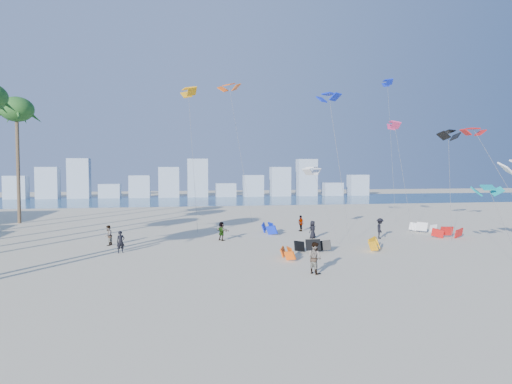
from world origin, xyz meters
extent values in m
plane|color=beige|center=(0.00, 0.00, 0.00)|extent=(220.00, 220.00, 0.00)
plane|color=navy|center=(0.00, 72.00, 0.01)|extent=(220.00, 220.00, 0.00)
imported|color=black|center=(-7.43, 15.66, 0.84)|extent=(0.71, 0.58, 1.67)
imported|color=gray|center=(4.99, 6.60, 0.96)|extent=(1.09, 1.17, 1.93)
imported|color=black|center=(8.94, 20.12, 0.81)|extent=(0.94, 0.89, 1.61)
imported|color=gray|center=(9.15, 24.96, 0.81)|extent=(0.63, 1.02, 1.62)
imported|color=black|center=(14.91, 18.91, 0.94)|extent=(1.06, 1.37, 1.87)
imported|color=gray|center=(0.66, 20.34, 0.83)|extent=(1.32, 1.52, 1.65)
imported|color=gray|center=(-8.84, 19.30, 0.84)|extent=(0.82, 0.95, 1.68)
cylinder|color=#595959|center=(9.76, 19.11, 3.23)|extent=(1.03, 4.77, 6.47)
cylinder|color=#595959|center=(10.73, 18.18, 6.49)|extent=(1.14, 2.77, 12.99)
cylinder|color=#595959|center=(25.28, 16.05, 5.02)|extent=(3.00, 5.17, 10.05)
cylinder|color=#595959|center=(-1.56, 27.69, 7.39)|extent=(0.78, 3.53, 14.78)
cylinder|color=#595959|center=(18.86, 22.33, 5.59)|extent=(0.62, 5.34, 11.18)
cylinder|color=#595959|center=(18.38, 7.26, 2.50)|extent=(1.26, 5.22, 5.02)
cylinder|color=#595959|center=(4.44, 35.64, 8.41)|extent=(2.27, 4.39, 16.82)
cylinder|color=#595959|center=(21.80, 18.98, 4.95)|extent=(2.17, 4.27, 9.92)
cylinder|color=#595959|center=(23.04, 33.50, 8.79)|extent=(0.72, 4.26, 17.59)
cylinder|color=brown|center=(-21.19, 37.00, 6.56)|extent=(0.40, 0.40, 13.12)
ellipsoid|color=#205A1F|center=(-21.19, 37.00, 13.12)|extent=(3.80, 3.80, 2.85)
cube|color=#9EADBF|center=(-35.80, 82.00, 2.40)|extent=(4.40, 3.00, 4.80)
cube|color=#9EADBF|center=(-29.60, 82.00, 3.30)|extent=(4.40, 3.00, 6.60)
cube|color=#9EADBF|center=(-23.40, 82.00, 4.20)|extent=(4.40, 3.00, 8.40)
cube|color=#9EADBF|center=(-17.20, 82.00, 1.50)|extent=(4.40, 3.00, 3.00)
cube|color=#9EADBF|center=(-11.00, 82.00, 2.40)|extent=(4.40, 3.00, 4.80)
cube|color=#9EADBF|center=(-4.80, 82.00, 3.30)|extent=(4.40, 3.00, 6.60)
cube|color=#9EADBF|center=(1.40, 82.00, 4.20)|extent=(4.40, 3.00, 8.40)
cube|color=#9EADBF|center=(7.60, 82.00, 1.50)|extent=(4.40, 3.00, 3.00)
cube|color=#9EADBF|center=(13.80, 82.00, 2.40)|extent=(4.40, 3.00, 4.80)
cube|color=#9EADBF|center=(20.00, 82.00, 3.30)|extent=(4.40, 3.00, 6.60)
cube|color=#9EADBF|center=(26.20, 82.00, 4.20)|extent=(4.40, 3.00, 8.40)
cube|color=#9EADBF|center=(32.40, 82.00, 1.50)|extent=(4.40, 3.00, 3.00)
cube|color=#9EADBF|center=(38.60, 82.00, 2.40)|extent=(4.40, 3.00, 4.80)
camera|label=1|loc=(-3.27, -20.18, 6.42)|focal=32.45mm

